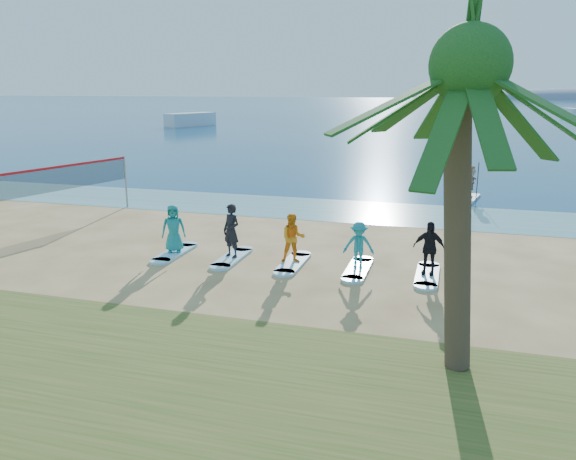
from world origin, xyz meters
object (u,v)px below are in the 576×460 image
(paddleboarder, at_px, (470,182))
(student_4, at_px, (429,248))
(surfboard_0, at_px, (175,253))
(surfboard_2, at_px, (293,263))
(paddleboard, at_px, (469,199))
(volleyball_net, at_px, (44,181))
(surfboard_4, at_px, (427,275))
(boat_offshore_a, at_px, (191,126))
(student_1, at_px, (231,231))
(boat_offshore_b, at_px, (571,115))
(palm_tree, at_px, (470,68))
(surfboard_3, at_px, (358,269))
(student_2, at_px, (293,238))
(student_0, at_px, (174,228))
(surfboard_1, at_px, (232,258))
(student_3, at_px, (359,245))

(paddleboarder, relative_size, student_4, 1.01)
(surfboard_0, xyz_separation_m, surfboard_2, (4.36, 0.00, 0.00))
(paddleboard, bearing_deg, volleyball_net, -136.98)
(paddleboarder, bearing_deg, surfboard_4, 178.53)
(student_4, bearing_deg, paddleboarder, 91.88)
(boat_offshore_a, xyz_separation_m, surfboard_4, (38.02, -61.57, 0.04))
(paddleboard, bearing_deg, student_1, -110.31)
(surfboard_0, relative_size, student_1, 1.20)
(boat_offshore_b, height_order, surfboard_2, boat_offshore_b)
(surfboard_0, relative_size, surfboard_4, 1.00)
(palm_tree, xyz_separation_m, surfboard_0, (-9.40, 5.93, -6.03))
(volleyball_net, height_order, surfboard_4, volleyball_net)
(paddleboard, xyz_separation_m, surfboard_4, (-1.47, -13.15, -0.01))
(volleyball_net, relative_size, surfboard_2, 4.01)
(surfboard_3, height_order, student_4, student_4)
(paddleboard, distance_m, paddleboarder, 0.91)
(student_4, bearing_deg, student_2, -171.73)
(volleyball_net, xyz_separation_m, surfboard_3, (13.69, -2.31, -1.86))
(paddleboarder, xyz_separation_m, student_2, (-5.83, -13.15, -0.06))
(volleyball_net, bearing_deg, student_4, -8.29)
(student_0, xyz_separation_m, surfboard_2, (4.36, 0.00, -0.89))
(surfboard_0, height_order, student_0, student_0)
(surfboard_4, bearing_deg, paddleboard, 83.61)
(palm_tree, distance_m, student_4, 7.88)
(surfboard_2, bearing_deg, student_0, 180.00)
(surfboard_2, bearing_deg, surfboard_1, 180.00)
(student_1, bearing_deg, surfboard_0, -156.27)
(paddleboard, xyz_separation_m, surfboard_2, (-5.83, -13.15, -0.01))
(student_0, bearing_deg, student_4, -23.88)
(palm_tree, xyz_separation_m, surfboard_2, (-5.05, 5.93, -6.03))
(surfboard_1, bearing_deg, student_2, 0.00)
(student_0, relative_size, surfboard_2, 0.77)
(paddleboard, bearing_deg, boat_offshore_b, 88.66)
(student_1, bearing_deg, student_3, 23.73)
(student_0, bearing_deg, surfboard_0, 0.00)
(surfboard_4, bearing_deg, surfboard_2, 180.00)
(boat_offshore_a, distance_m, student_0, 68.19)
(paddleboarder, relative_size, student_0, 1.01)
(surfboard_2, height_order, student_2, student_2)
(surfboard_2, xyz_separation_m, surfboard_3, (2.18, 0.00, 0.00))
(boat_offshore_b, distance_m, student_0, 118.71)
(boat_offshore_a, distance_m, surfboard_3, 71.24)
(paddleboarder, bearing_deg, surfboard_3, 169.40)
(paddleboard, relative_size, boat_offshore_a, 0.36)
(student_3, xyz_separation_m, surfboard_4, (2.18, 0.00, -0.80))
(student_1, bearing_deg, paddleboard, 82.39)
(boat_offshore_a, height_order, student_3, student_3)
(surfboard_1, height_order, surfboard_2, same)
(palm_tree, height_order, surfboard_0, palm_tree)
(palm_tree, relative_size, student_2, 4.46)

